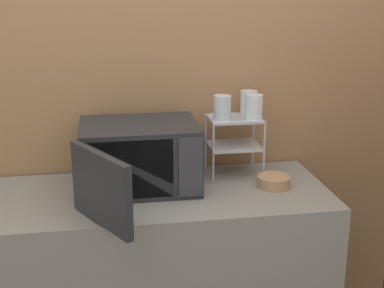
# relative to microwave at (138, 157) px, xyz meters

# --- Properties ---
(wall_back) EXTENTS (8.00, 0.06, 2.60)m
(wall_back) POSITION_rel_microwave_xyz_m (0.05, 0.29, 0.25)
(wall_back) COLOR #9E7047
(wall_back) RESTS_ON ground_plane
(counter) EXTENTS (1.58, 0.63, 0.90)m
(counter) POSITION_rel_microwave_xyz_m (0.05, -0.06, -0.60)
(counter) COLOR gray
(counter) RESTS_ON ground_plane
(microwave) EXTENTS (0.54, 0.74, 0.30)m
(microwave) POSITION_rel_microwave_xyz_m (0.00, 0.00, 0.00)
(microwave) COLOR #262628
(microwave) RESTS_ON counter
(dish_rack) EXTENTS (0.25, 0.20, 0.28)m
(dish_rack) POSITION_rel_microwave_xyz_m (0.47, 0.12, 0.05)
(dish_rack) COLOR #B2B2B7
(dish_rack) RESTS_ON counter
(glass_front_left) EXTENTS (0.08, 0.08, 0.12)m
(glass_front_left) POSITION_rel_microwave_xyz_m (0.40, 0.08, 0.19)
(glass_front_left) COLOR silver
(glass_front_left) RESTS_ON dish_rack
(glass_back_right) EXTENTS (0.08, 0.08, 0.12)m
(glass_back_right) POSITION_rel_microwave_xyz_m (0.55, 0.17, 0.19)
(glass_back_right) COLOR silver
(glass_back_right) RESTS_ON dish_rack
(glass_front_right) EXTENTS (0.08, 0.08, 0.12)m
(glass_front_right) POSITION_rel_microwave_xyz_m (0.55, 0.08, 0.19)
(glass_front_right) COLOR silver
(glass_front_right) RESTS_ON dish_rack
(bowl) EXTENTS (0.15, 0.15, 0.05)m
(bowl) POSITION_rel_microwave_xyz_m (0.61, -0.08, -0.12)
(bowl) COLOR #AD7F56
(bowl) RESTS_ON counter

